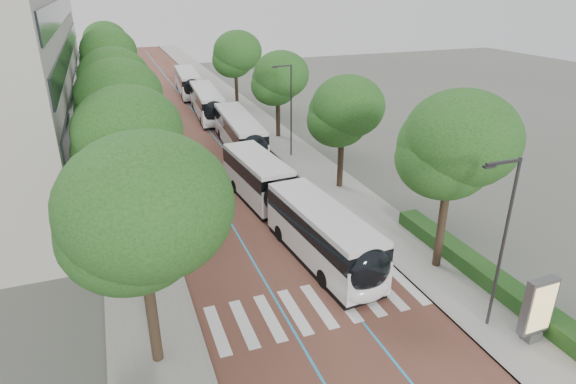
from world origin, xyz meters
The scene contains 20 objects.
ground centered at (0.00, 0.00, 0.00)m, with size 160.00×160.00×0.00m, color #51544C.
road centered at (0.00, 40.00, 0.01)m, with size 11.00×140.00×0.02m, color brown.
sidewalk_left centered at (-7.50, 40.00, 0.06)m, with size 4.00×140.00×0.12m, color gray.
sidewalk_right centered at (7.50, 40.00, 0.06)m, with size 4.00×140.00×0.12m, color gray.
kerb_left centered at (-5.60, 40.00, 0.06)m, with size 0.20×140.00×0.14m, color gray.
kerb_right centered at (5.60, 40.00, 0.06)m, with size 0.20×140.00×0.14m, color gray.
zebra_crossing centered at (0.20, 1.00, 0.03)m, with size 10.55×3.60×0.01m.
lane_line_left centered at (-1.60, 40.00, 0.02)m, with size 0.12×126.00×0.01m, color #2891C9.
lane_line_right centered at (1.60, 40.00, 0.02)m, with size 0.12×126.00×0.01m, color #2891C9.
hedge centered at (9.10, 0.00, 0.52)m, with size 1.20×14.00×0.80m, color #174016.
streetlight_near centered at (6.62, -3.00, 4.82)m, with size 1.82×0.20×8.00m.
streetlight_far centered at (6.62, 22.00, 4.82)m, with size 1.82×0.20×8.00m.
lamp_post_left centered at (-6.10, 8.00, 4.12)m, with size 0.14×0.14×8.00m, color #302F32.
trees_left centered at (-7.50, 24.20, 6.69)m, with size 6.28×61.02×9.60m.
trees_right centered at (7.70, 23.22, 6.02)m, with size 6.04×47.88×9.20m.
lead_bus centered at (1.71, 8.57, 1.63)m, with size 4.02×18.54×3.20m.
bus_queued_0 centered at (2.93, 24.94, 1.62)m, with size 3.14×12.51×3.20m.
bus_queued_1 centered at (2.63, 38.00, 1.62)m, with size 3.33×12.54×3.20m.
bus_queued_2 centered at (2.72, 51.30, 1.62)m, with size 3.29×12.53×3.20m.
ad_panel centered at (7.80, -4.52, 1.73)m, with size 1.48×0.58×3.07m.
Camera 1 is at (-7.92, -16.36, 14.34)m, focal length 30.00 mm.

